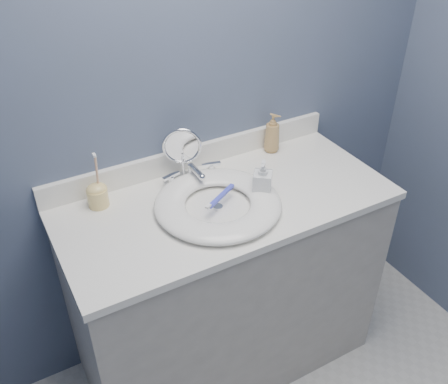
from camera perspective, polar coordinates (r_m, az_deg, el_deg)
back_wall at (r=1.86m, az=-3.98°, el=11.54°), size 2.20×0.02×2.40m
vanity_cabinet at (r=2.11m, az=0.20°, el=-10.96°), size 1.20×0.55×0.85m
countertop at (r=1.82m, az=0.23°, el=-1.25°), size 1.22×0.57×0.03m
backsplash at (r=1.98m, az=-3.51°, el=4.09°), size 1.22×0.02×0.09m
basin at (r=1.76m, az=-0.71°, el=-1.32°), size 0.45×0.45×0.04m
drain at (r=1.76m, az=-0.70°, el=-1.72°), size 0.04×0.04×0.01m
faucet at (r=1.90m, az=-3.56°, el=1.96°), size 0.25×0.13×0.07m
makeup_mirror at (r=1.86m, az=-4.79°, el=4.58°), size 0.14×0.08×0.22m
soap_bottle_amber at (r=2.07m, az=5.54°, el=6.75°), size 0.09×0.09×0.17m
soap_bottle_clear at (r=1.79m, az=4.44°, el=1.49°), size 0.09×0.09×0.15m
toothbrush_holder at (r=1.81m, az=-14.26°, el=-0.24°), size 0.07×0.07×0.21m
toothbrush_lying at (r=1.74m, az=-0.43°, el=-0.56°), size 0.16×0.10×0.02m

